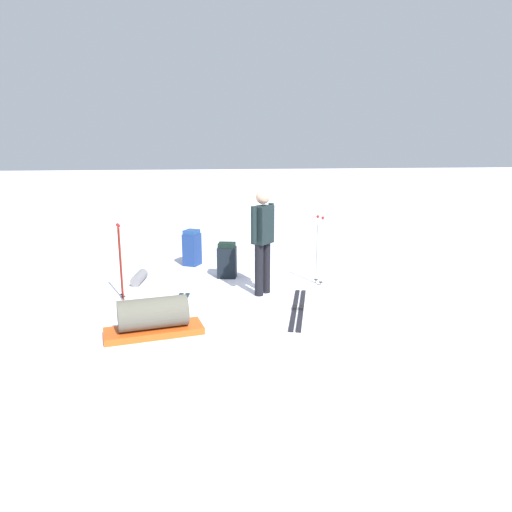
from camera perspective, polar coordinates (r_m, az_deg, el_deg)
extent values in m
plane|color=white|center=(7.56, 0.00, -5.17)|extent=(80.00, 80.00, 0.00)
cylinder|color=black|center=(7.76, 1.21, -1.40)|extent=(0.14, 0.14, 0.85)
cylinder|color=black|center=(7.60, 0.37, -1.71)|extent=(0.14, 0.14, 0.85)
cube|color=black|center=(7.53, 0.81, 3.79)|extent=(0.40, 0.39, 0.60)
cylinder|color=black|center=(7.72, 1.82, 4.25)|extent=(0.09, 0.09, 0.58)
cylinder|color=black|center=(7.33, -0.25, 3.77)|extent=(0.09, 0.09, 0.58)
sphere|color=tan|center=(7.47, 0.82, 7.12)|extent=(0.22, 0.22, 0.22)
cube|color=#15262C|center=(7.04, -10.19, -6.71)|extent=(1.79, 0.35, 0.02)
cube|color=black|center=(7.03, -10.20, -6.52)|extent=(0.15, 0.08, 0.03)
cube|color=#15262C|center=(7.02, -9.39, -6.73)|extent=(1.79, 0.35, 0.02)
cube|color=black|center=(7.02, -9.40, -6.54)|extent=(0.15, 0.08, 0.03)
cube|color=black|center=(7.11, 5.48, -6.35)|extent=(1.75, 0.55, 0.02)
cube|color=black|center=(7.10, 5.48, -6.16)|extent=(0.15, 0.10, 0.03)
cube|color=black|center=(7.12, 4.67, -6.32)|extent=(1.75, 0.55, 0.02)
cube|color=black|center=(7.11, 4.67, -6.13)|extent=(0.15, 0.10, 0.03)
cube|color=black|center=(8.70, -3.51, -0.75)|extent=(0.34, 0.38, 0.57)
cube|color=black|center=(8.63, -3.54, 1.33)|extent=(0.31, 0.35, 0.08)
cube|color=navy|center=(9.65, -7.71, 0.78)|extent=(0.41, 0.40, 0.65)
cube|color=navy|center=(9.58, -7.78, 2.90)|extent=(0.37, 0.36, 0.08)
cylinder|color=#B0BCB9|center=(8.19, 7.92, 0.36)|extent=(0.02, 0.02, 1.16)
sphere|color=#A51919|center=(8.08, 8.05, 4.57)|extent=(0.05, 0.05, 0.05)
cylinder|color=black|center=(8.32, 7.80, -3.12)|extent=(0.07, 0.07, 0.01)
cylinder|color=#B0BCB9|center=(8.32, 7.33, 0.59)|extent=(0.02, 0.02, 1.16)
sphere|color=#A51919|center=(8.21, 7.46, 4.73)|extent=(0.05, 0.05, 0.05)
cylinder|color=black|center=(8.45, 7.23, -2.85)|extent=(0.07, 0.07, 0.01)
cylinder|color=maroon|center=(7.63, -15.92, -1.00)|extent=(0.02, 0.02, 1.16)
sphere|color=#A51919|center=(7.50, -16.21, 3.51)|extent=(0.05, 0.05, 0.05)
cylinder|color=black|center=(7.77, -15.68, -4.71)|extent=(0.07, 0.07, 0.01)
cylinder|color=maroon|center=(7.73, -16.04, -0.81)|extent=(0.02, 0.02, 1.16)
sphere|color=#A51919|center=(7.61, -16.34, 3.64)|extent=(0.05, 0.05, 0.05)
cylinder|color=black|center=(7.87, -15.80, -4.48)|extent=(0.07, 0.07, 0.01)
cube|color=#E3541A|center=(6.33, -12.19, -8.82)|extent=(0.68, 1.31, 0.09)
cylinder|color=#5B584B|center=(6.24, -12.30, -6.73)|extent=(0.56, 0.93, 0.40)
cylinder|color=slate|center=(8.66, -13.88, -2.53)|extent=(0.57, 0.26, 0.18)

